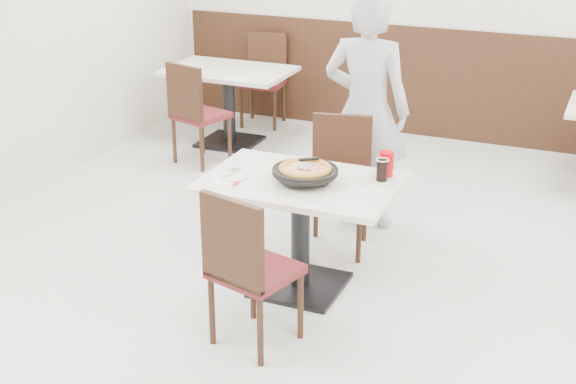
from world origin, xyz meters
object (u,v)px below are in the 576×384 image
at_px(chair_near, 256,267).
at_px(cola_glass, 382,170).
at_px(pizza, 305,171).
at_px(bg_chair_left_far, 263,81).
at_px(side_plate, 232,177).
at_px(bg_table_left, 229,107).
at_px(red_cup, 386,164).
at_px(diner_person, 366,111).
at_px(main_table, 300,235).
at_px(pizza_pan, 305,176).
at_px(bg_chair_left_near, 201,113).
at_px(chair_far, 337,188).

distance_m(chair_near, cola_glass, 1.05).
height_order(pizza, bg_chair_left_far, bg_chair_left_far).
bearing_deg(cola_glass, pizza, -157.01).
bearing_deg(bg_chair_left_far, chair_near, 106.31).
relative_size(side_plate, bg_chair_left_far, 0.19).
relative_size(cola_glass, bg_table_left, 0.11).
relative_size(pizza, red_cup, 1.85).
relative_size(side_plate, diner_person, 0.10).
height_order(cola_glass, bg_table_left, cola_glass).
distance_m(chair_near, bg_chair_left_far, 4.22).
bearing_deg(chair_near, main_table, 106.08).
distance_m(diner_person, bg_chair_left_far, 2.70).
bearing_deg(main_table, pizza_pan, -25.08).
bearing_deg(side_plate, bg_table_left, 117.71).
bearing_deg(chair_near, red_cup, 80.24).
bearing_deg(main_table, bg_chair_left_near, 133.18).
bearing_deg(main_table, cola_glass, 23.14).
xyz_separation_m(pizza_pan, bg_chair_left_near, (-1.79, 1.88, -0.32)).
xyz_separation_m(cola_glass, bg_table_left, (-2.23, 2.26, -0.44)).
bearing_deg(bg_table_left, cola_glass, -45.37).
relative_size(cola_glass, red_cup, 0.81).
bearing_deg(diner_person, cola_glass, 111.59).
xyz_separation_m(side_plate, bg_chair_left_near, (-1.34, 2.00, -0.28)).
height_order(pizza, diner_person, diner_person).
xyz_separation_m(main_table, pizza_pan, (0.04, -0.02, 0.42)).
bearing_deg(pizza, main_table, -154.12).
xyz_separation_m(pizza_pan, side_plate, (-0.44, -0.12, -0.03)).
bearing_deg(side_plate, pizza, 18.70).
bearing_deg(chair_far, pizza_pan, 79.28).
xyz_separation_m(chair_far, cola_glass, (0.44, -0.43, 0.34)).
xyz_separation_m(chair_near, diner_person, (0.03, 1.85, 0.42)).
relative_size(bg_table_left, bg_chair_left_near, 1.26).
xyz_separation_m(main_table, bg_chair_left_far, (-1.73, 3.16, 0.10)).
xyz_separation_m(pizza_pan, cola_glass, (0.43, 0.21, 0.02)).
xyz_separation_m(chair_near, pizza, (0.01, 0.70, 0.34)).
xyz_separation_m(main_table, cola_glass, (0.46, 0.20, 0.44)).
bearing_deg(diner_person, bg_chair_left_near, -23.06).
bearing_deg(cola_glass, bg_chair_left_near, 142.97).
bearing_deg(pizza_pan, bg_chair_left_near, 133.50).
xyz_separation_m(pizza_pan, bg_table_left, (-1.80, 2.47, -0.42)).
relative_size(main_table, pizza, 4.05).
height_order(pizza, side_plate, pizza).
bearing_deg(side_plate, chair_near, -52.89).
bearing_deg(chair_far, bg_table_left, -57.46).
relative_size(pizza_pan, pizza, 1.22).
bearing_deg(red_cup, pizza_pan, -144.97).
bearing_deg(chair_near, diner_person, 104.08).
xyz_separation_m(chair_far, side_plate, (-0.43, -0.76, 0.28)).
bearing_deg(bg_chair_left_far, diner_person, 123.61).
xyz_separation_m(pizza_pan, diner_person, (0.01, 1.18, 0.10)).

